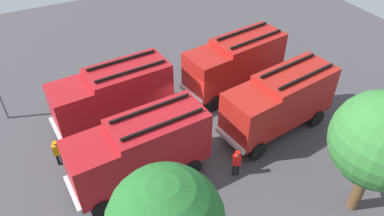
# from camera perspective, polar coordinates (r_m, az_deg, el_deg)

# --- Properties ---
(ground_plane) EXTENTS (46.41, 46.41, 0.00)m
(ground_plane) POSITION_cam_1_polar(r_m,az_deg,el_deg) (22.64, 0.00, -2.77)
(ground_plane) COLOR #423F44
(fire_truck_0) EXTENTS (7.48, 3.61, 3.88)m
(fire_truck_0) POSITION_cam_1_polar(r_m,az_deg,el_deg) (24.83, 6.80, 7.27)
(fire_truck_0) COLOR #A61B16
(fire_truck_0) RESTS_ON ground
(fire_truck_1) EXTENTS (7.38, 3.24, 3.88)m
(fire_truck_1) POSITION_cam_1_polar(r_m,az_deg,el_deg) (22.09, -12.30, 2.14)
(fire_truck_1) COLOR #A7181E
(fire_truck_1) RESTS_ON ground
(fire_truck_2) EXTENTS (7.48, 3.59, 3.88)m
(fire_truck_2) POSITION_cam_1_polar(r_m,az_deg,el_deg) (21.70, 13.62, 1.17)
(fire_truck_2) COLOR #A61D16
(fire_truck_2) RESTS_ON ground
(fire_truck_3) EXTENTS (7.37, 3.21, 3.88)m
(fire_truck_3) POSITION_cam_1_polar(r_m,az_deg,el_deg) (18.32, -8.16, -6.30)
(fire_truck_3) COLOR #A8181E
(fire_truck_3) RESTS_ON ground
(firefighter_0) EXTENTS (0.48, 0.38, 1.69)m
(firefighter_0) POSITION_cam_1_polar(r_m,az_deg,el_deg) (19.27, 7.02, -8.46)
(firefighter_0) COLOR black
(firefighter_0) RESTS_ON ground
(firefighter_1) EXTENTS (0.46, 0.33, 1.65)m
(firefighter_1) POSITION_cam_1_polar(r_m,az_deg,el_deg) (20.97, -20.36, -6.52)
(firefighter_1) COLOR black
(firefighter_1) RESTS_ON ground
(firefighter_2) EXTENTS (0.47, 0.46, 1.60)m
(firefighter_2) POSITION_cam_1_polar(r_m,az_deg,el_deg) (27.74, 1.89, 8.11)
(firefighter_2) COLOR black
(firefighter_2) RESTS_ON ground
(firefighter_3) EXTENTS (0.45, 0.48, 1.82)m
(firefighter_3) POSITION_cam_1_polar(r_m,az_deg,el_deg) (25.20, -19.57, 2.55)
(firefighter_3) COLOR black
(firefighter_3) RESTS_ON ground
(tree_0) EXTENTS (4.28, 4.28, 6.63)m
(tree_0) POSITION_cam_1_polar(r_m,az_deg,el_deg) (17.12, 27.55, -4.58)
(tree_0) COLOR brown
(tree_0) RESTS_ON ground
(traffic_cone_0) EXTENTS (0.47, 0.47, 0.67)m
(traffic_cone_0) POSITION_cam_1_polar(r_m,az_deg,el_deg) (21.00, -18.09, -8.07)
(traffic_cone_0) COLOR #F2600C
(traffic_cone_0) RESTS_ON ground
(traffic_cone_1) EXTENTS (0.45, 0.45, 0.64)m
(traffic_cone_1) POSITION_cam_1_polar(r_m,az_deg,el_deg) (18.27, -6.48, -15.07)
(traffic_cone_1) COLOR #F2600C
(traffic_cone_1) RESTS_ON ground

